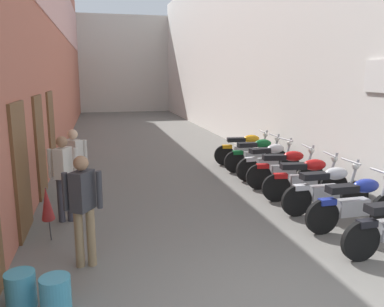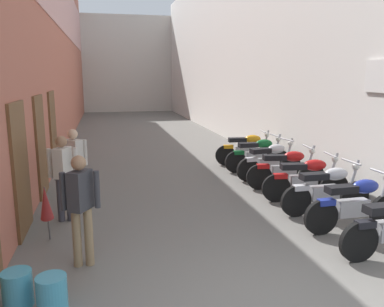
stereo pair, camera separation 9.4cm
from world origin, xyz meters
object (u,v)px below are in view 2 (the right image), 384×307
Objects in this scene: motorcycle_sixth at (270,160)px; water_jug_near_door at (17,289)px; motorcycle_seventh at (258,154)px; pedestrian_by_doorway at (81,203)px; pedestrian_mid_alley at (63,172)px; umbrella_leaning at (46,203)px; motorcycle_second at (355,203)px; pedestrian_further_down at (74,161)px; motorcycle_fifth at (286,168)px; motorcycle_third at (327,189)px; motorcycle_fourth at (306,178)px; water_jug_beside_first at (52,294)px; motorcycle_eighth at (247,148)px.

water_jug_near_door is (-5.13, -4.59, -0.29)m from motorcycle_sixth.
motorcycle_seventh is 1.18× the size of pedestrian_by_doorway.
motorcycle_sixth is at bearing 21.49° from pedestrian_mid_alley.
pedestrian_mid_alley reaches higher than umbrella_leaning.
pedestrian_further_down is (-4.70, 2.47, 0.42)m from motorcycle_second.
motorcycle_fifth is at bearing 90.00° from motorcycle_second.
pedestrian_mid_alley is at bearing -98.56° from pedestrian_further_down.
motorcycle_second is 2.58m from motorcycle_fifth.
motorcycle_second is 5.33m from pedestrian_further_down.
pedestrian_by_doorway is at bearing -84.37° from pedestrian_further_down.
water_jug_near_door is (-0.43, -3.57, -0.71)m from pedestrian_further_down.
pedestrian_by_doorway is (-4.43, -3.75, 0.42)m from motorcycle_sixth.
motorcycle_third reaches higher than water_jug_near_door.
motorcycle_third is 1.00× the size of motorcycle_seventh.
motorcycle_seventh reaches higher than umbrella_leaning.
pedestrian_further_down reaches higher than motorcycle_fourth.
pedestrian_further_down reaches higher than motorcycle_third.
motorcycle_sixth is 1.17× the size of pedestrian_by_doorway.
water_jug_near_door is (-5.13, -2.76, -0.29)m from motorcycle_fourth.
pedestrian_further_down is (-0.27, 2.72, 0.00)m from pedestrian_by_doorway.
water_jug_beside_first is at bearing -130.11° from motorcycle_seventh.
motorcycle_fourth and motorcycle_fifth have the same top height.
motorcycle_second is at bearing -90.00° from motorcycle_sixth.
motorcycle_eighth is at bearing 50.74° from pedestrian_by_doorway.
motorcycle_sixth is at bearing -90.01° from motorcycle_seventh.
motorcycle_third is 4.41× the size of water_jug_near_door.
motorcycle_sixth is at bearing 45.39° from water_jug_beside_first.
pedestrian_further_down is (-4.70, -2.70, 0.42)m from motorcycle_eighth.
motorcycle_sixth is 6.89m from water_jug_near_door.
water_jug_beside_first is at bearing -140.63° from motorcycle_fifth.
pedestrian_further_down is at bearing -150.13° from motorcycle_eighth.
motorcycle_seventh is 0.85m from motorcycle_eighth.
pedestrian_mid_alley reaches higher than motorcycle_second.
pedestrian_mid_alley is at bearing -150.61° from motorcycle_seventh.
motorcycle_fourth is 2.66m from motorcycle_seventh.
motorcycle_sixth is 4.39× the size of water_jug_beside_first.
motorcycle_third is 4.30m from motorcycle_eighth.
umbrella_leaning is (-5.01, -0.29, 0.18)m from motorcycle_third.
pedestrian_further_down is at bearing 83.17° from water_jug_near_door.
water_jug_beside_first is 1.96m from umbrella_leaning.
pedestrian_further_down is (0.13, 0.88, 0.00)m from pedestrian_mid_alley.
motorcycle_seventh is at bearing 49.89° from water_jug_beside_first.
motorcycle_seventh is at bearing 89.99° from motorcycle_sixth.
motorcycle_sixth is at bearing 90.00° from motorcycle_fourth.
motorcycle_fifth is 1.73m from motorcycle_seventh.
water_jug_beside_first is (-4.73, -6.47, -0.29)m from motorcycle_eighth.
motorcycle_sixth is (-0.00, 0.91, 0.00)m from motorcycle_fifth.
motorcycle_eighth is at bearing 50.70° from water_jug_near_door.
umbrella_leaning is at bearing -158.21° from motorcycle_fifth.
motorcycle_seventh is (0.00, 3.44, 0.00)m from motorcycle_third.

